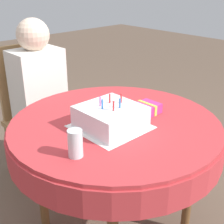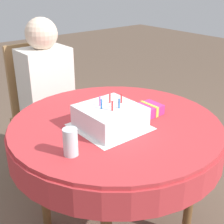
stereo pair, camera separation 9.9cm
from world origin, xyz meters
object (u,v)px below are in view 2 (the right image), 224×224
object	(u,v)px
chair	(43,107)
person	(47,85)
drinking_glass	(70,142)
gift_box	(149,109)
birthday_cake	(110,117)

from	to	relation	value
chair	person	distance (m)	0.23
drinking_glass	gift_box	xyz separation A→B (m)	(0.55, 0.09, -0.03)
chair	birthday_cake	size ratio (longest dim) A/B	3.52
person	drinking_glass	bearing A→B (deg)	-112.87
chair	birthday_cake	distance (m)	1.01
person	birthday_cake	distance (m)	0.87
person	gift_box	size ratio (longest dim) A/B	9.45
drinking_glass	birthday_cake	bearing A→B (deg)	18.74
birthday_cake	gift_box	world-z (taller)	birthday_cake
birthday_cake	gift_box	distance (m)	0.27
chair	drinking_glass	xyz separation A→B (m)	(-0.40, -1.06, 0.30)
person	birthday_cake	xyz separation A→B (m)	(-0.11, -0.85, 0.09)
gift_box	drinking_glass	bearing A→B (deg)	-170.75
drinking_glass	chair	bearing A→B (deg)	69.35
chair	drinking_glass	distance (m)	1.17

